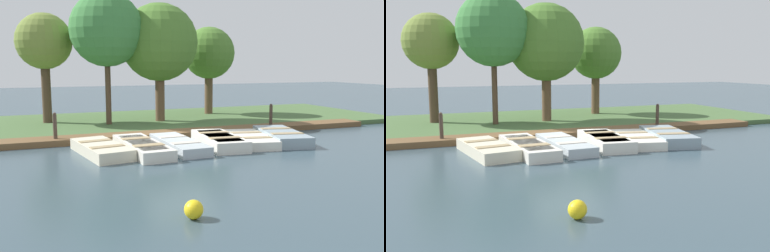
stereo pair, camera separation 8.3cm
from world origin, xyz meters
TOP-DOWN VIEW (x-y plane):
  - ground_plane at (0.00, 0.00)m, footprint 80.00×80.00m
  - shore_bank at (-5.00, 0.00)m, footprint 8.00×24.00m
  - dock_walkway at (-1.15, 0.00)m, footprint 1.12×18.06m
  - rowboat_0 at (1.22, -3.06)m, footprint 3.11×1.60m
  - rowboat_1 at (1.35, -1.78)m, footprint 3.55×1.22m
  - rowboat_2 at (1.30, -0.50)m, footprint 3.29×1.10m
  - rowboat_3 at (1.30, 0.99)m, footprint 3.12×1.48m
  - rowboat_4 at (1.29, 2.22)m, footprint 3.15×1.81m
  - rowboat_5 at (1.35, 3.47)m, footprint 3.36×1.92m
  - mooring_post_near at (-1.04, -4.27)m, footprint 0.14×0.14m
  - mooring_post_far at (-1.04, 4.51)m, footprint 0.14×0.14m
  - buoy at (7.50, -2.44)m, footprint 0.36×0.36m
  - park_tree_far_left at (-5.64, -4.27)m, footprint 2.46×2.46m
  - park_tree_left at (-4.11, -1.80)m, footprint 3.16×3.16m
  - park_tree_center at (-4.35, 0.62)m, footprint 3.51×3.51m
  - park_tree_right at (-6.21, 3.89)m, footprint 2.69×2.69m

SIDE VIEW (x-z plane):
  - ground_plane at x=0.00m, z-range 0.00..0.00m
  - shore_bank at x=-5.00m, z-range 0.00..0.20m
  - dock_walkway at x=-1.15m, z-range 0.00..0.22m
  - rowboat_4 at x=1.29m, z-range 0.00..0.33m
  - rowboat_2 at x=1.30m, z-range 0.00..0.34m
  - buoy at x=7.50m, z-range 0.00..0.36m
  - rowboat_1 at x=1.35m, z-range 0.00..0.37m
  - rowboat_0 at x=1.22m, z-range 0.00..0.37m
  - rowboat_3 at x=1.30m, z-range 0.00..0.40m
  - rowboat_5 at x=1.35m, z-range 0.00..0.41m
  - mooring_post_near at x=-1.04m, z-range 0.00..1.15m
  - mooring_post_far at x=-1.04m, z-range 0.00..1.15m
  - park_tree_right at x=-6.21m, z-range 0.97..5.70m
  - park_tree_far_left at x=-5.64m, z-range 1.22..6.26m
  - park_tree_center at x=-4.35m, z-range 0.99..6.53m
  - park_tree_left at x=-4.11m, z-range 1.33..7.19m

